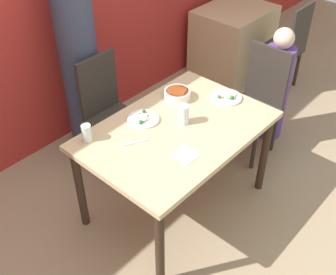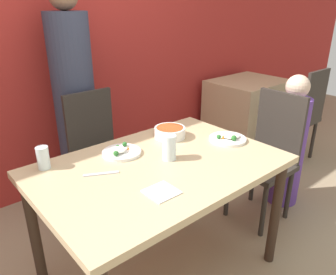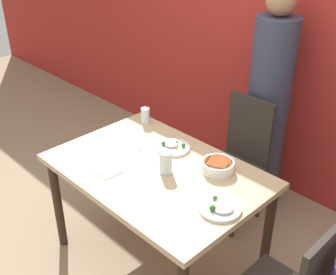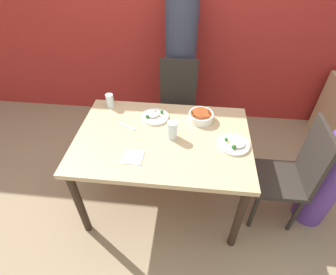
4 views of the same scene
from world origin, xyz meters
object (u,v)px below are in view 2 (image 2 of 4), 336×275
(chair_child_spot, at_px, (268,154))
(glass_water_tall, at_px, (43,158))
(bowl_curry, at_px, (170,132))
(person_adult, at_px, (76,107))
(plate_rice_adult, at_px, (121,152))
(person_child, at_px, (289,146))
(chair_adult_spot, at_px, (99,153))

(chair_child_spot, distance_m, glass_water_tall, 1.59)
(glass_water_tall, bearing_deg, bowl_curry, -8.00)
(person_adult, bearing_deg, bowl_curry, -75.18)
(bowl_curry, bearing_deg, plate_rice_adult, -178.96)
(plate_rice_adult, bearing_deg, chair_child_spot, -14.41)
(person_adult, bearing_deg, person_child, -43.00)
(person_child, xyz_separation_m, plate_rice_adult, (-1.40, 0.28, 0.28))
(chair_adult_spot, height_order, glass_water_tall, chair_adult_spot)
(plate_rice_adult, bearing_deg, bowl_curry, 1.04)
(chair_adult_spot, bearing_deg, bowl_curry, -67.16)
(person_adult, height_order, plate_rice_adult, person_adult)
(chair_child_spot, height_order, person_adult, person_adult)
(person_adult, height_order, glass_water_tall, person_adult)
(person_child, distance_m, bowl_curry, 1.10)
(chair_adult_spot, height_order, bowl_curry, chair_adult_spot)
(chair_child_spot, bearing_deg, person_child, 90.00)
(plate_rice_adult, bearing_deg, chair_adult_spot, 74.99)
(chair_child_spot, relative_size, person_adult, 0.57)
(person_adult, xyz_separation_m, glass_water_tall, (-0.55, -0.76, 0.02))
(person_adult, distance_m, glass_water_tall, 0.94)
(plate_rice_adult, bearing_deg, person_adult, 80.39)
(bowl_curry, bearing_deg, person_adult, 104.82)
(chair_adult_spot, distance_m, person_adult, 0.43)
(bowl_curry, bearing_deg, glass_water_tall, 172.00)
(person_child, bearing_deg, chair_child_spot, -180.00)
(chair_child_spot, bearing_deg, bowl_curry, -111.85)
(chair_child_spot, bearing_deg, chair_adult_spot, -131.28)
(chair_adult_spot, relative_size, glass_water_tall, 7.98)
(chair_child_spot, xyz_separation_m, bowl_curry, (-0.73, 0.29, 0.28))
(chair_adult_spot, bearing_deg, chair_child_spot, -41.28)
(chair_child_spot, relative_size, bowl_curry, 4.91)
(chair_child_spot, xyz_separation_m, glass_water_tall, (-1.51, 0.40, 0.31))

